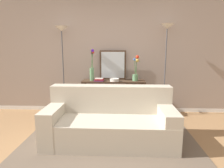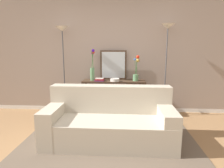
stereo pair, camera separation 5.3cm
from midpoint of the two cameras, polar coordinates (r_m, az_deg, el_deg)
name	(u,v)px [view 1 (the left image)]	position (r m, az deg, el deg)	size (l,w,h in m)	color
ground_plane	(97,168)	(2.68, -5.22, -23.77)	(16.00, 16.00, 0.02)	#9E754C
back_wall	(109,53)	(4.56, -1.35, 9.32)	(12.00, 0.15, 2.81)	white
area_rug	(110,145)	(3.15, -1.23, -17.70)	(2.80, 1.96, 0.01)	brown
couch	(110,122)	(3.17, -1.04, -11.40)	(2.03, 0.88, 0.88)	#BCB29E
console_table	(113,91)	(4.33, 0.09, -2.05)	(1.40, 0.39, 0.79)	#473323
floor_lamp_left	(62,46)	(4.40, -14.98, 10.81)	(0.28, 0.28, 1.97)	#4C4C51
floor_lamp_right	(166,45)	(4.30, 15.57, 11.18)	(0.28, 0.28, 2.01)	#4C4C51
wall_mirror	(113,65)	(4.40, -0.10, 5.69)	(0.60, 0.02, 0.67)	#473323
vase_tall_flowers	(92,69)	(4.29, -6.33, 4.45)	(0.11, 0.12, 0.69)	#669E6B
vase_short_flowers	(136,71)	(4.24, 6.76, 3.85)	(0.13, 0.12, 0.56)	#669E6B
fruit_bowl	(115,80)	(4.16, 0.39, 1.24)	(0.20, 0.20, 0.07)	silver
book_stack	(99,80)	(4.20, -4.23, 1.27)	(0.22, 0.16, 0.06)	#6B3360
book_row_under_console	(97,112)	(4.50, -4.98, -8.19)	(0.36, 0.18, 0.13)	maroon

